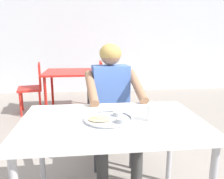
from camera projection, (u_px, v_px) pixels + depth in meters
name	position (u px, v px, depth m)	size (l,w,h in m)	color
back_wall	(97.00, 18.00, 5.21)	(12.00, 0.12, 3.40)	silver
table_foreground	(112.00, 130.00, 1.52)	(1.21, 0.79, 0.74)	white
thali_tray	(108.00, 119.00, 1.50)	(0.33, 0.33, 0.03)	#B7BABF
drinking_cup	(151.00, 112.00, 1.48)	(0.07, 0.07, 0.11)	white
chair_foreground	(109.00, 116.00, 2.38)	(0.47, 0.46, 0.82)	#3F3F44
diner_foreground	(112.00, 98.00, 2.11)	(0.53, 0.58, 1.22)	#393939
table_background_red	(73.00, 76.00, 3.86)	(0.95, 0.82, 0.72)	red
chair_red_left	(34.00, 84.00, 3.88)	(0.46, 0.49, 0.85)	red
chair_red_right	(108.00, 83.00, 3.93)	(0.43, 0.44, 0.87)	red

